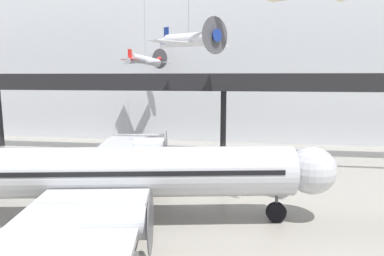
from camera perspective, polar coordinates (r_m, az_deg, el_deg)
hangar_back_wall at (r=50.32m, az=6.00°, el=11.08°), size 140.00×3.00×23.25m
mezzanine_walkway at (r=40.54m, az=5.22°, el=6.70°), size 110.00×3.20×9.73m
airliner_silver_main at (r=22.54m, az=-16.88°, el=-7.27°), size 31.59×36.27×9.40m
suspended_plane_white_twin at (r=34.50m, az=-0.57°, el=14.43°), size 7.85×8.40×7.91m
suspended_plane_silver_racer at (r=46.00m, az=-7.77°, el=11.09°), size 7.34×6.50×8.77m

